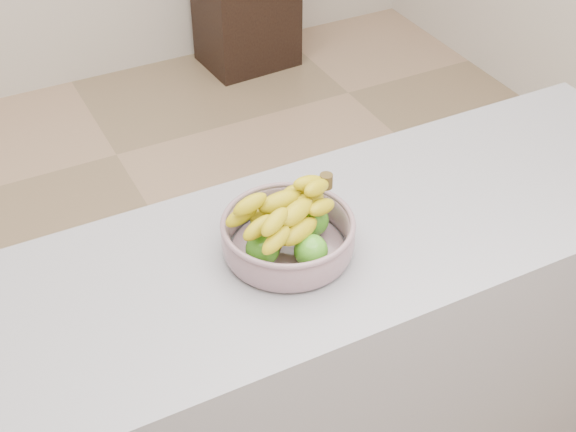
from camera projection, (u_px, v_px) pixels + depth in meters
name	position (u px, v px, depth m)	size (l,w,h in m)	color
ground	(225.00, 331.00, 2.82)	(4.00, 4.00, 0.00)	#A38163
counter	(315.00, 372.00, 2.09)	(2.00, 0.60, 0.90)	#97959D
fruit_bowl	(288.00, 233.00, 1.75)	(0.29, 0.29, 0.15)	#939EB0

